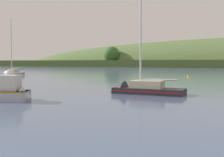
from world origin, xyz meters
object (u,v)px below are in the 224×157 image
Objects in this scene: fishing_boat_moored at (2,95)px; mooring_buoy_foreground at (188,77)px; sailboat_near_mooring at (139,92)px; sailboat_midwater_white at (12,75)px.

fishing_boat_moored is 47.10m from mooring_buoy_foreground.
sailboat_near_mooring is 45.11m from sailboat_midwater_white.
sailboat_midwater_white is 2.21× the size of fishing_boat_moored.
sailboat_near_mooring is 0.96× the size of sailboat_midwater_white.
sailboat_midwater_white is 44.12m from fishing_boat_moored.
sailboat_midwater_white is (-38.79, 23.02, 0.16)m from sailboat_near_mooring.
sailboat_near_mooring is 36.06m from mooring_buoy_foreground.
sailboat_midwater_white reaches higher than fishing_boat_moored.
mooring_buoy_foreground is at bearing -87.69° from sailboat_near_mooring.
sailboat_midwater_white is 21.34× the size of mooring_buoy_foreground.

